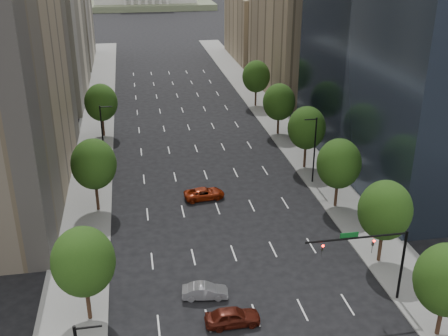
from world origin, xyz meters
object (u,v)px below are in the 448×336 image
car_maroon (233,317)px  car_red_far (204,193)px  traffic_signal (377,252)px  car_silver (205,291)px

car_maroon → car_red_far: car_maroon is taller
traffic_signal → car_silver: 15.49m
traffic_signal → car_red_far: (-11.70, 22.89, -4.48)m
traffic_signal → car_maroon: size_ratio=1.96×
car_red_far → car_maroon: bearing=171.4°
traffic_signal → car_red_far: 26.10m
car_maroon → car_red_far: size_ratio=0.93×
traffic_signal → car_silver: size_ratio=2.21×
traffic_signal → car_maroon: bearing=-176.4°
car_red_far → traffic_signal: bearing=-159.1°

